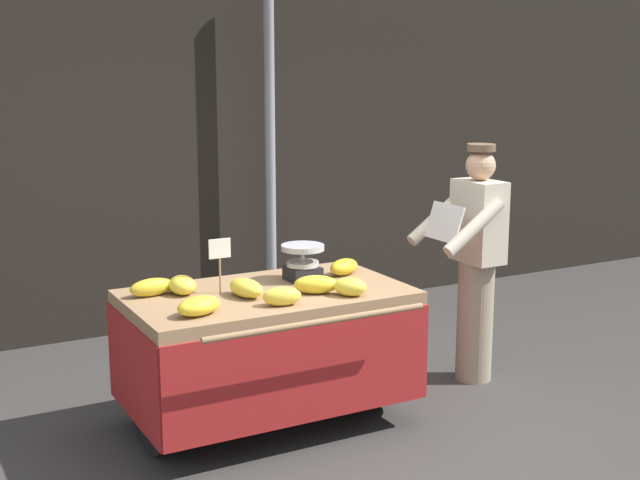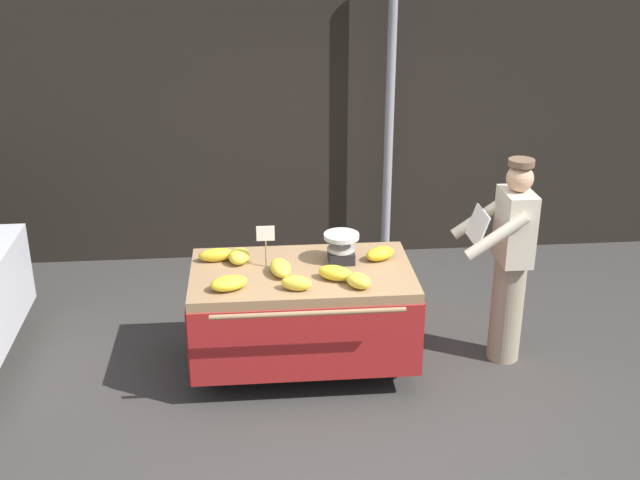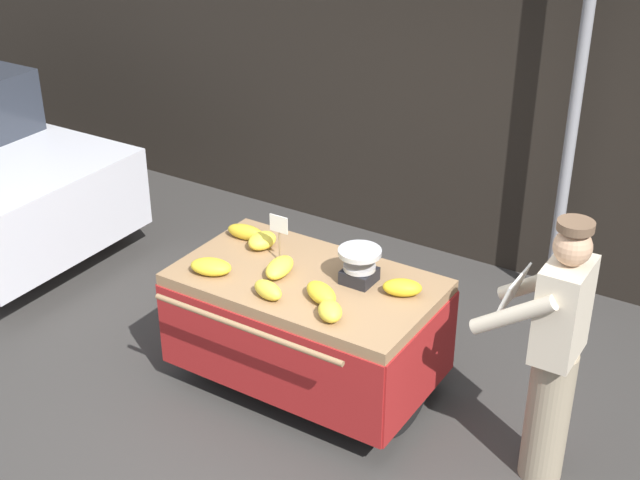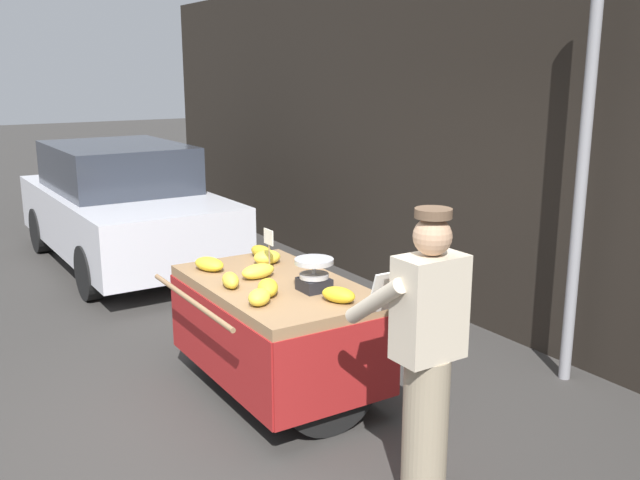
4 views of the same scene
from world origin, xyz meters
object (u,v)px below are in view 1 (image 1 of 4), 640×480
(weighing_scale, at_px, (303,262))
(banana_bunch_1, at_px, (344,267))
(banana_bunch_3, at_px, (350,287))
(banana_bunch_5, at_px, (182,285))
(banana_bunch_7, at_px, (152,287))
(banana_cart, at_px, (267,328))
(banana_bunch_0, at_px, (316,284))
(banana_bunch_6, at_px, (199,306))
(price_sign, at_px, (220,254))
(banana_bunch_2, at_px, (246,288))
(street_pole, at_px, (270,147))
(vendor_person, at_px, (475,262))
(banana_bunch_4, at_px, (282,296))

(weighing_scale, height_order, banana_bunch_1, weighing_scale)
(banana_bunch_3, xyz_separation_m, banana_bunch_5, (-0.88, 0.52, 0.00))
(banana_bunch_1, relative_size, banana_bunch_7, 0.88)
(banana_cart, xyz_separation_m, banana_bunch_0, (0.24, -0.19, 0.29))
(banana_bunch_0, height_order, banana_bunch_6, banana_bunch_0)
(banana_bunch_7, bearing_deg, banana_bunch_0, -25.24)
(price_sign, xyz_separation_m, banana_bunch_3, (0.67, -0.43, -0.19))
(banana_bunch_5, bearing_deg, banana_bunch_2, -37.78)
(banana_cart, bearing_deg, banana_bunch_2, -159.79)
(banana_bunch_5, xyz_separation_m, banana_bunch_6, (-0.07, -0.47, -0.00))
(weighing_scale, bearing_deg, street_pole, 70.38)
(banana_bunch_0, relative_size, banana_bunch_7, 0.95)
(street_pole, height_order, weighing_scale, street_pole)
(banana_bunch_2, bearing_deg, banana_bunch_1, 14.16)
(banana_bunch_6, distance_m, banana_bunch_7, 0.53)
(street_pole, xyz_separation_m, weighing_scale, (-0.69, -1.94, -0.56))
(street_pole, distance_m, banana_bunch_7, 2.57)
(banana_cart, height_order, banana_bunch_0, banana_bunch_0)
(price_sign, bearing_deg, banana_bunch_0, -28.99)
(banana_bunch_1, distance_m, vendor_person, 1.03)
(price_sign, xyz_separation_m, banana_bunch_4, (0.21, -0.43, -0.19))
(weighing_scale, relative_size, banana_bunch_4, 1.23)
(banana_bunch_4, distance_m, vendor_person, 1.76)
(banana_cart, xyz_separation_m, banana_bunch_6, (-0.55, -0.29, 0.29))
(banana_bunch_0, bearing_deg, banana_bunch_6, -172.97)
(price_sign, bearing_deg, banana_bunch_3, -32.86)
(banana_bunch_0, distance_m, banana_bunch_2, 0.43)
(banana_cart, distance_m, banana_bunch_7, 0.76)
(banana_bunch_0, bearing_deg, banana_bunch_1, 40.46)
(weighing_scale, xyz_separation_m, banana_bunch_3, (0.07, -0.48, -0.06))
(banana_bunch_0, xyz_separation_m, banana_bunch_6, (-0.79, -0.10, -0.00))
(banana_bunch_0, xyz_separation_m, vendor_person, (1.41, 0.23, -0.06))
(street_pole, distance_m, banana_bunch_4, 2.72)
(banana_bunch_6, bearing_deg, weighing_scale, 26.09)
(price_sign, height_order, banana_bunch_5, price_sign)
(banana_cart, bearing_deg, banana_bunch_3, -40.83)
(banana_bunch_4, bearing_deg, weighing_scale, 51.16)
(banana_bunch_0, bearing_deg, price_sign, 151.01)
(price_sign, relative_size, banana_bunch_7, 1.20)
(price_sign, xyz_separation_m, banana_bunch_5, (-0.21, 0.09, -0.19))
(banana_bunch_2, height_order, banana_bunch_7, same)
(banana_bunch_1, xyz_separation_m, banana_bunch_4, (-0.69, -0.48, 0.00))
(banana_cart, xyz_separation_m, banana_bunch_7, (-0.66, 0.23, 0.29))
(banana_cart, bearing_deg, banana_bunch_1, 12.50)
(banana_bunch_6, bearing_deg, banana_bunch_4, -5.53)
(street_pole, height_order, price_sign, street_pole)
(weighing_scale, distance_m, banana_bunch_3, 0.49)
(vendor_person, bearing_deg, banana_bunch_1, 174.34)
(banana_bunch_4, bearing_deg, banana_bunch_7, 136.36)
(banana_bunch_0, xyz_separation_m, banana_bunch_3, (0.16, -0.15, -0.00))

